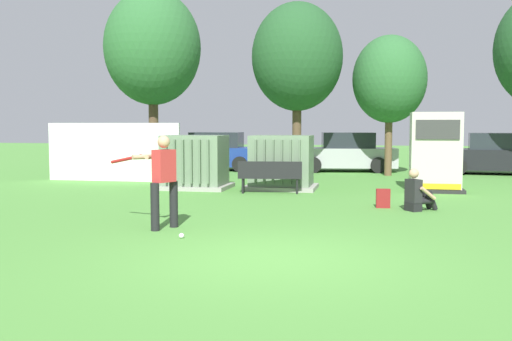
{
  "coord_description": "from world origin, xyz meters",
  "views": [
    {
      "loc": [
        1.46,
        -8.25,
        1.94
      ],
      "look_at": [
        -0.95,
        3.5,
        1.0
      ],
      "focal_mm": 41.09,
      "sensor_mm": 36.0,
      "label": 1
    }
  ],
  "objects_px": {
    "transformer_mid_west": "(282,163)",
    "parked_car_leftmost": "(214,152)",
    "sports_ball": "(181,236)",
    "park_bench": "(270,175)",
    "generator_enclosure": "(435,152)",
    "batter": "(162,177)",
    "backpack": "(383,199)",
    "seated_spectator": "(417,194)",
    "transformer_west": "(195,163)",
    "parked_car_left_of_center": "(345,153)",
    "parked_car_right_of_center": "(494,155)"
  },
  "relations": [
    {
      "from": "transformer_mid_west",
      "to": "batter",
      "type": "bearing_deg",
      "value": -98.85
    },
    {
      "from": "park_bench",
      "to": "sports_ball",
      "type": "height_order",
      "value": "park_bench"
    },
    {
      "from": "park_bench",
      "to": "sports_ball",
      "type": "xyz_separation_m",
      "value": [
        -0.32,
        -6.74,
        -0.49
      ]
    },
    {
      "from": "park_bench",
      "to": "batter",
      "type": "bearing_deg",
      "value": -99.34
    },
    {
      "from": "transformer_west",
      "to": "parked_car_left_of_center",
      "type": "height_order",
      "value": "same"
    },
    {
      "from": "backpack",
      "to": "parked_car_right_of_center",
      "type": "distance_m",
      "value": 11.36
    },
    {
      "from": "generator_enclosure",
      "to": "seated_spectator",
      "type": "distance_m",
      "value": 4.31
    },
    {
      "from": "parked_car_leftmost",
      "to": "parked_car_right_of_center",
      "type": "height_order",
      "value": "same"
    },
    {
      "from": "parked_car_left_of_center",
      "to": "parked_car_leftmost",
      "type": "bearing_deg",
      "value": -175.69
    },
    {
      "from": "batter",
      "to": "backpack",
      "type": "relative_size",
      "value": 3.95
    },
    {
      "from": "transformer_mid_west",
      "to": "backpack",
      "type": "distance_m",
      "value": 4.59
    },
    {
      "from": "generator_enclosure",
      "to": "backpack",
      "type": "relative_size",
      "value": 5.23
    },
    {
      "from": "generator_enclosure",
      "to": "parked_car_leftmost",
      "type": "distance_m",
      "value": 10.67
    },
    {
      "from": "sports_ball",
      "to": "parked_car_leftmost",
      "type": "xyz_separation_m",
      "value": [
        -3.56,
        14.76,
        0.71
      ]
    },
    {
      "from": "generator_enclosure",
      "to": "parked_car_leftmost",
      "type": "relative_size",
      "value": 0.54
    },
    {
      "from": "generator_enclosure",
      "to": "park_bench",
      "type": "xyz_separation_m",
      "value": [
        -4.61,
        -1.57,
        -0.6
      ]
    },
    {
      "from": "transformer_mid_west",
      "to": "seated_spectator",
      "type": "xyz_separation_m",
      "value": [
        3.71,
        -3.82,
        -0.41
      ]
    },
    {
      "from": "transformer_mid_west",
      "to": "generator_enclosure",
      "type": "bearing_deg",
      "value": 4.58
    },
    {
      "from": "transformer_west",
      "to": "seated_spectator",
      "type": "xyz_separation_m",
      "value": [
        6.32,
        -3.45,
        -0.41
      ]
    },
    {
      "from": "parked_car_left_of_center",
      "to": "parked_car_right_of_center",
      "type": "height_order",
      "value": "same"
    },
    {
      "from": "parked_car_leftmost",
      "to": "park_bench",
      "type": "bearing_deg",
      "value": -64.2
    },
    {
      "from": "parked_car_leftmost",
      "to": "transformer_mid_west",
      "type": "bearing_deg",
      "value": -59.48
    },
    {
      "from": "seated_spectator",
      "to": "sports_ball",
      "type": "bearing_deg",
      "value": -135.15
    },
    {
      "from": "transformer_west",
      "to": "sports_ball",
      "type": "distance_m",
      "value": 7.93
    },
    {
      "from": "sports_ball",
      "to": "parked_car_left_of_center",
      "type": "distance_m",
      "value": 15.33
    },
    {
      "from": "parked_car_leftmost",
      "to": "parked_car_left_of_center",
      "type": "xyz_separation_m",
      "value": [
        5.53,
        0.42,
        0.0
      ]
    },
    {
      "from": "transformer_west",
      "to": "seated_spectator",
      "type": "relative_size",
      "value": 2.18
    },
    {
      "from": "generator_enclosure",
      "to": "seated_spectator",
      "type": "xyz_separation_m",
      "value": [
        -0.77,
        -4.18,
        -0.76
      ]
    },
    {
      "from": "batter",
      "to": "sports_ball",
      "type": "relative_size",
      "value": 19.33
    },
    {
      "from": "batter",
      "to": "seated_spectator",
      "type": "relative_size",
      "value": 1.81
    },
    {
      "from": "transformer_west",
      "to": "transformer_mid_west",
      "type": "bearing_deg",
      "value": 7.99
    },
    {
      "from": "transformer_mid_west",
      "to": "transformer_west",
      "type": "bearing_deg",
      "value": -172.01
    },
    {
      "from": "generator_enclosure",
      "to": "transformer_west",
      "type": "bearing_deg",
      "value": -174.16
    },
    {
      "from": "transformer_west",
      "to": "transformer_mid_west",
      "type": "xyz_separation_m",
      "value": [
        2.61,
        0.37,
        0.0
      ]
    },
    {
      "from": "sports_ball",
      "to": "generator_enclosure",
      "type": "bearing_deg",
      "value": 59.34
    },
    {
      "from": "batter",
      "to": "parked_car_right_of_center",
      "type": "xyz_separation_m",
      "value": [
        8.45,
        14.14,
        -0.22
      ]
    },
    {
      "from": "generator_enclosure",
      "to": "park_bench",
      "type": "bearing_deg",
      "value": -161.18
    },
    {
      "from": "backpack",
      "to": "park_bench",
      "type": "bearing_deg",
      "value": 144.11
    },
    {
      "from": "transformer_west",
      "to": "parked_car_leftmost",
      "type": "relative_size",
      "value": 0.49
    },
    {
      "from": "transformer_mid_west",
      "to": "sports_ball",
      "type": "relative_size",
      "value": 23.33
    },
    {
      "from": "transformer_west",
      "to": "seated_spectator",
      "type": "bearing_deg",
      "value": -28.66
    },
    {
      "from": "parked_car_left_of_center",
      "to": "batter",
      "type": "bearing_deg",
      "value": -100.38
    },
    {
      "from": "sports_ball",
      "to": "parked_car_left_of_center",
      "type": "bearing_deg",
      "value": 82.59
    },
    {
      "from": "transformer_mid_west",
      "to": "parked_car_leftmost",
      "type": "height_order",
      "value": "same"
    },
    {
      "from": "generator_enclosure",
      "to": "batter",
      "type": "bearing_deg",
      "value": -126.72
    },
    {
      "from": "generator_enclosure",
      "to": "backpack",
      "type": "distance_m",
      "value": 4.2
    },
    {
      "from": "parked_car_left_of_center",
      "to": "park_bench",
      "type": "bearing_deg",
      "value": -101.1
    },
    {
      "from": "backpack",
      "to": "parked_car_leftmost",
      "type": "bearing_deg",
      "value": 124.2
    },
    {
      "from": "batter",
      "to": "seated_spectator",
      "type": "height_order",
      "value": "batter"
    },
    {
      "from": "generator_enclosure",
      "to": "batter",
      "type": "xyz_separation_m",
      "value": [
        -5.58,
        -7.49,
        -0.16
      ]
    }
  ]
}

